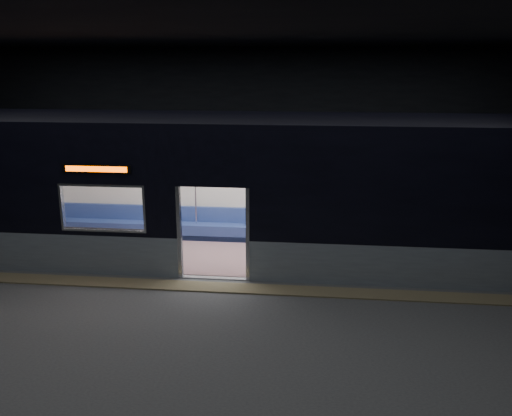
# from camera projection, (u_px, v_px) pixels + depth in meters

# --- Properties ---
(station_floor) EXTENTS (24.00, 14.00, 0.01)m
(station_floor) POSITION_uv_depth(u_px,v_px,m) (205.00, 299.00, 10.78)
(station_floor) COLOR #47494C
(station_floor) RESTS_ON ground
(station_envelope) EXTENTS (24.00, 14.00, 5.00)m
(station_envelope) POSITION_uv_depth(u_px,v_px,m) (200.00, 113.00, 9.82)
(station_envelope) COLOR black
(station_envelope) RESTS_ON station_floor
(tactile_strip) EXTENTS (22.80, 0.50, 0.03)m
(tactile_strip) POSITION_uv_depth(u_px,v_px,m) (210.00, 287.00, 11.31)
(tactile_strip) COLOR #8C7F59
(tactile_strip) RESTS_ON station_floor
(metro_car) EXTENTS (18.00, 3.04, 3.35)m
(metro_car) POSITION_uv_depth(u_px,v_px,m) (224.00, 181.00, 12.74)
(metro_car) COLOR #8C9AA7
(metro_car) RESTS_ON station_floor
(passenger) EXTENTS (0.36, 0.61, 1.28)m
(passenger) POSITION_uv_depth(u_px,v_px,m) (382.00, 218.00, 13.58)
(passenger) COLOR black
(passenger) RESTS_ON metro_car
(handbag) EXTENTS (0.27, 0.24, 0.13)m
(handbag) POSITION_uv_depth(u_px,v_px,m) (385.00, 225.00, 13.41)
(handbag) COLOR black
(handbag) RESTS_ON passenger
(transit_map) EXTENTS (1.05, 0.03, 0.68)m
(transit_map) POSITION_uv_depth(u_px,v_px,m) (361.00, 187.00, 13.74)
(transit_map) COLOR white
(transit_map) RESTS_ON metro_car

